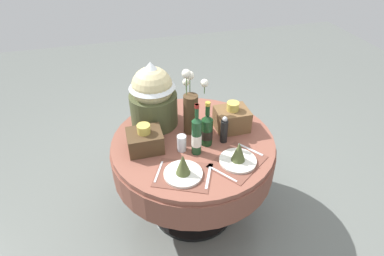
{
  "coord_description": "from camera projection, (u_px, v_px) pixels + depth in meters",
  "views": [
    {
      "loc": [
        -0.48,
        -1.72,
        2.11
      ],
      "look_at": [
        0.0,
        0.03,
        0.8
      ],
      "focal_mm": 30.12,
      "sensor_mm": 36.0,
      "label": 1
    }
  ],
  "objects": [
    {
      "name": "wine_bottle_left",
      "position": [
        207.0,
        129.0,
        2.15
      ],
      "size": [
        0.08,
        0.08,
        0.33
      ],
      "color": "#143819",
      "rests_on": "dining_table"
    },
    {
      "name": "gift_tub_back_left",
      "position": [
        153.0,
        93.0,
        2.28
      ],
      "size": [
        0.34,
        0.34,
        0.49
      ],
      "color": "#474C2D",
      "rests_on": "dining_table"
    },
    {
      "name": "wine_bottle_centre",
      "position": [
        197.0,
        135.0,
        2.07
      ],
      "size": [
        0.07,
        0.07,
        0.38
      ],
      "color": "#194223",
      "rests_on": "dining_table"
    },
    {
      "name": "place_setting_right",
      "position": [
        238.0,
        156.0,
        2.04
      ],
      "size": [
        0.43,
        0.41,
        0.16
      ],
      "color": "brown",
      "rests_on": "dining_table"
    },
    {
      "name": "woven_basket_side_left",
      "position": [
        145.0,
        140.0,
        2.14
      ],
      "size": [
        0.23,
        0.19,
        0.2
      ],
      "color": "#47331E",
      "rests_on": "dining_table"
    },
    {
      "name": "ground",
      "position": [
        193.0,
        208.0,
        2.69
      ],
      "size": [
        8.0,
        8.0,
        0.0
      ],
      "primitive_type": "plane",
      "color": "slate"
    },
    {
      "name": "woven_basket_side_right",
      "position": [
        232.0,
        118.0,
        2.32
      ],
      "size": [
        0.23,
        0.19,
        0.22
      ],
      "color": "brown",
      "rests_on": "dining_table"
    },
    {
      "name": "dining_table",
      "position": [
        193.0,
        156.0,
        2.35
      ],
      "size": [
        1.17,
        1.17,
        0.72
      ],
      "color": "brown",
      "rests_on": "ground"
    },
    {
      "name": "flower_vase",
      "position": [
        191.0,
        108.0,
        2.23
      ],
      "size": [
        0.18,
        0.16,
        0.48
      ],
      "color": "#47331E",
      "rests_on": "dining_table"
    },
    {
      "name": "place_setting_left",
      "position": [
        183.0,
        169.0,
        1.95
      ],
      "size": [
        0.42,
        0.38,
        0.16
      ],
      "color": "brown",
      "rests_on": "dining_table"
    },
    {
      "name": "tumbler_near_left",
      "position": [
        182.0,
        143.0,
        2.14
      ],
      "size": [
        0.06,
        0.06,
        0.12
      ],
      "primitive_type": "cylinder",
      "color": "silver",
      "rests_on": "dining_table"
    },
    {
      "name": "pepper_mill",
      "position": [
        224.0,
        130.0,
        2.19
      ],
      "size": [
        0.05,
        0.05,
        0.2
      ],
      "color": "black",
      "rests_on": "dining_table"
    }
  ]
}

